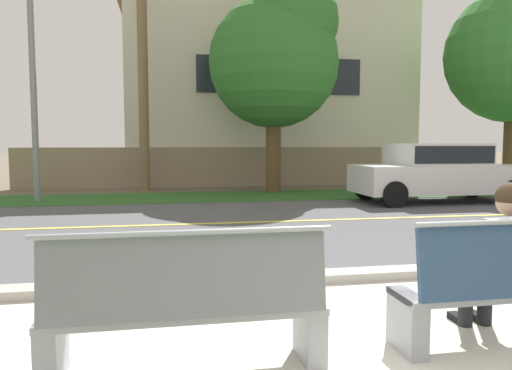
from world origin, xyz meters
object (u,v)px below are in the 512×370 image
bench_left (187,309)px  car_white_near (437,170)px  streetlamp (34,52)px  shade_tree_left (278,53)px  seated_person_grey (500,255)px

bench_left → car_white_near: size_ratio=0.43×
streetlamp → shade_tree_left: bearing=9.7°
bench_left → streetlamp: streetlamp is taller
bench_left → shade_tree_left: 12.84m
streetlamp → shade_tree_left: (6.80, 1.16, 0.40)m
seated_person_grey → car_white_near: 9.44m
streetlamp → shade_tree_left: 6.91m
streetlamp → shade_tree_left: streetlamp is taller
streetlamp → seated_person_grey: bearing=-60.7°
shade_tree_left → streetlamp: bearing=-170.3°
bench_left → streetlamp: bearing=108.0°
bench_left → seated_person_grey: 2.44m
bench_left → seated_person_grey: seated_person_grey is taller
seated_person_grey → car_white_near: size_ratio=0.29×
bench_left → streetlamp: 11.69m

